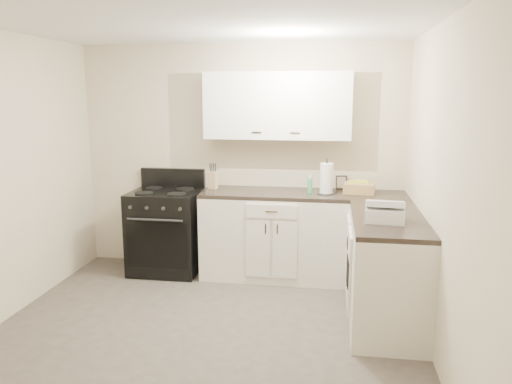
# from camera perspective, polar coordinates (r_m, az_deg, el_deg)

# --- Properties ---
(floor) EXTENTS (3.60, 3.60, 0.00)m
(floor) POSITION_cam_1_polar(r_m,az_deg,el_deg) (4.28, -6.18, -16.21)
(floor) COLOR #473F38
(floor) RESTS_ON ground
(ceiling) EXTENTS (3.60, 3.60, 0.00)m
(ceiling) POSITION_cam_1_polar(r_m,az_deg,el_deg) (3.84, -7.01, 19.09)
(ceiling) COLOR white
(ceiling) RESTS_ON wall_back
(wall_back) EXTENTS (3.60, 0.00, 3.60)m
(wall_back) POSITION_cam_1_polar(r_m,az_deg,el_deg) (5.61, -1.74, 3.85)
(wall_back) COLOR beige
(wall_back) RESTS_ON ground
(wall_right) EXTENTS (0.00, 3.60, 3.60)m
(wall_right) POSITION_cam_1_polar(r_m,az_deg,el_deg) (3.82, 20.48, -0.34)
(wall_right) COLOR beige
(wall_right) RESTS_ON ground
(wall_front) EXTENTS (3.60, 0.00, 3.60)m
(wall_front) POSITION_cam_1_polar(r_m,az_deg,el_deg) (2.24, -18.82, -8.09)
(wall_front) COLOR beige
(wall_front) RESTS_ON ground
(base_cabinets_back) EXTENTS (1.55, 0.60, 0.90)m
(base_cabinets_back) POSITION_cam_1_polar(r_m,az_deg,el_deg) (5.42, 2.17, -5.07)
(base_cabinets_back) COLOR silver
(base_cabinets_back) RESTS_ON floor
(base_cabinets_right) EXTENTS (0.60, 1.90, 0.90)m
(base_cabinets_right) POSITION_cam_1_polar(r_m,az_deg,el_deg) (4.79, 14.25, -7.62)
(base_cabinets_right) COLOR silver
(base_cabinets_right) RESTS_ON floor
(countertop_back) EXTENTS (1.55, 0.60, 0.04)m
(countertop_back) POSITION_cam_1_polar(r_m,az_deg,el_deg) (5.31, 2.21, -0.19)
(countertop_back) COLOR black
(countertop_back) RESTS_ON base_cabinets_back
(countertop_right) EXTENTS (0.60, 1.90, 0.04)m
(countertop_right) POSITION_cam_1_polar(r_m,az_deg,el_deg) (4.66, 14.52, -2.14)
(countertop_right) COLOR black
(countertop_right) RESTS_ON base_cabinets_right
(upper_cabinets) EXTENTS (1.55, 0.30, 0.70)m
(upper_cabinets) POSITION_cam_1_polar(r_m,az_deg,el_deg) (5.35, 2.47, 9.83)
(upper_cabinets) COLOR white
(upper_cabinets) RESTS_ON wall_back
(stove) EXTENTS (0.75, 0.64, 0.90)m
(stove) POSITION_cam_1_polar(r_m,az_deg,el_deg) (5.65, -10.21, -4.44)
(stove) COLOR black
(stove) RESTS_ON floor
(knife_block) EXTENTS (0.10, 0.10, 0.19)m
(knife_block) POSITION_cam_1_polar(r_m,az_deg,el_deg) (5.48, -4.94, 1.36)
(knife_block) COLOR tan
(knife_block) RESTS_ON countertop_back
(paper_towel) EXTENTS (0.17, 0.17, 0.32)m
(paper_towel) POSITION_cam_1_polar(r_m,az_deg,el_deg) (5.21, 8.06, 1.52)
(paper_towel) COLOR white
(paper_towel) RESTS_ON countertop_back
(soap_bottle) EXTENTS (0.07, 0.07, 0.16)m
(soap_bottle) POSITION_cam_1_polar(r_m,az_deg,el_deg) (5.26, 6.17, 0.75)
(soap_bottle) COLOR #41AA5F
(soap_bottle) RESTS_ON countertop_back
(picture_frame) EXTENTS (0.13, 0.06, 0.15)m
(picture_frame) POSITION_cam_1_polar(r_m,az_deg,el_deg) (5.51, 9.73, 1.10)
(picture_frame) COLOR black
(picture_frame) RESTS_ON countertop_back
(wicker_basket) EXTENTS (0.34, 0.25, 0.11)m
(wicker_basket) POSITION_cam_1_polar(r_m,az_deg,el_deg) (5.33, 11.72, 0.42)
(wicker_basket) COLOR #AA8450
(wicker_basket) RESTS_ON countertop_right
(countertop_grill) EXTENTS (0.34, 0.32, 0.11)m
(countertop_grill) POSITION_cam_1_polar(r_m,az_deg,el_deg) (4.22, 14.52, -2.46)
(countertop_grill) COLOR white
(countertop_grill) RESTS_ON countertop_right
(oven_mitt_near) EXTENTS (0.02, 0.13, 0.23)m
(oven_mitt_near) POSITION_cam_1_polar(r_m,az_deg,el_deg) (4.33, 10.53, -9.20)
(oven_mitt_near) COLOR black
(oven_mitt_near) RESTS_ON base_cabinets_right
(oven_mitt_far) EXTENTS (0.02, 0.15, 0.25)m
(oven_mitt_far) POSITION_cam_1_polar(r_m,az_deg,el_deg) (4.52, 10.44, -8.76)
(oven_mitt_far) COLOR black
(oven_mitt_far) RESTS_ON base_cabinets_right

